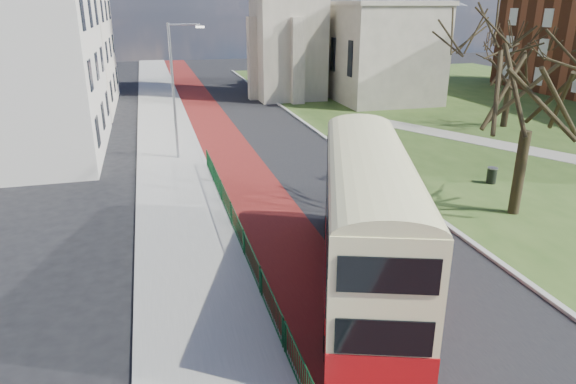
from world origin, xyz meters
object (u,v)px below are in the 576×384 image
object	(u,v)px
winter_tree_near	(538,60)
litter_bin	(492,175)
streetlamp	(175,85)
bus	(367,216)
winter_tree_far	(514,54)

from	to	relation	value
winter_tree_near	litter_bin	xyz separation A→B (m)	(1.61, 3.92, -6.45)
streetlamp	bus	size ratio (longest dim) A/B	0.70
winter_tree_near	litter_bin	size ratio (longest dim) A/B	11.41
bus	winter_tree_near	size ratio (longest dim) A/B	1.15
bus	winter_tree_far	world-z (taller)	winter_tree_far
winter_tree_near	litter_bin	distance (m)	7.72
streetlamp	winter_tree_far	size ratio (longest dim) A/B	0.99
bus	litter_bin	size ratio (longest dim) A/B	13.12
streetlamp	litter_bin	distance (m)	18.73
streetlamp	litter_bin	size ratio (longest dim) A/B	9.18
streetlamp	winter_tree_near	size ratio (longest dim) A/B	0.80
streetlamp	winter_tree_near	distance (m)	19.44
winter_tree_near	winter_tree_far	world-z (taller)	winter_tree_near
bus	streetlamp	bearing A→B (deg)	124.80
bus	winter_tree_near	bearing A→B (deg)	44.33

